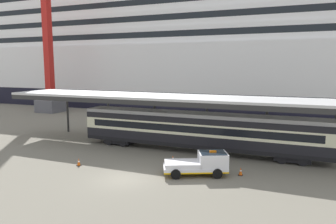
{
  "coord_description": "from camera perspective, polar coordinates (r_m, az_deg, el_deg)",
  "views": [
    {
      "loc": [
        12.43,
        -21.12,
        8.86
      ],
      "look_at": [
        0.91,
        7.13,
        4.5
      ],
      "focal_mm": 34.16,
      "sensor_mm": 36.0,
      "label": 1
    }
  ],
  "objects": [
    {
      "name": "platform_canopy",
      "position": [
        33.27,
        5.68,
        2.25
      ],
      "size": [
        45.53,
        6.48,
        5.72
      ],
      "color": "silver",
      "rests_on": "ground"
    },
    {
      "name": "traffic_cone_far",
      "position": [
        30.28,
        0.87,
        -8.31
      ],
      "size": [
        0.36,
        0.36,
        0.6
      ],
      "color": "black",
      "rests_on": "ground"
    },
    {
      "name": "ground_plane",
      "position": [
        26.06,
        -7.97,
        -11.83
      ],
      "size": [
        400.0,
        400.0,
        0.0
      ],
      "primitive_type": "plane",
      "color": "slate"
    },
    {
      "name": "service_truck",
      "position": [
        26.73,
        5.98,
        -9.03
      ],
      "size": [
        5.57,
        4.01,
        2.02
      ],
      "color": "white",
      "rests_on": "ground"
    },
    {
      "name": "traffic_cone_near",
      "position": [
        30.15,
        -15.64,
        -8.61
      ],
      "size": [
        0.36,
        0.36,
        0.68
      ],
      "color": "black",
      "rests_on": "ground"
    },
    {
      "name": "traffic_cone_mid",
      "position": [
        27.27,
        12.84,
        -10.29
      ],
      "size": [
        0.36,
        0.36,
        0.69
      ],
      "color": "black",
      "rests_on": "ground"
    },
    {
      "name": "dockside_crane",
      "position": [
        66.79,
        -20.41,
        16.32
      ],
      "size": [
        16.79,
        4.4,
        58.09
      ],
      "color": "#595960",
      "rests_on": "ground"
    },
    {
      "name": "train_carriage",
      "position": [
        33.32,
        5.39,
        -3.23
      ],
      "size": [
        25.68,
        2.81,
        4.11
      ],
      "color": "black",
      "rests_on": "ground"
    },
    {
      "name": "cruise_ship",
      "position": [
        69.69,
        9.27,
        11.6
      ],
      "size": [
        176.7,
        23.8,
        38.45
      ],
      "color": "black",
      "rests_on": "ground"
    }
  ]
}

